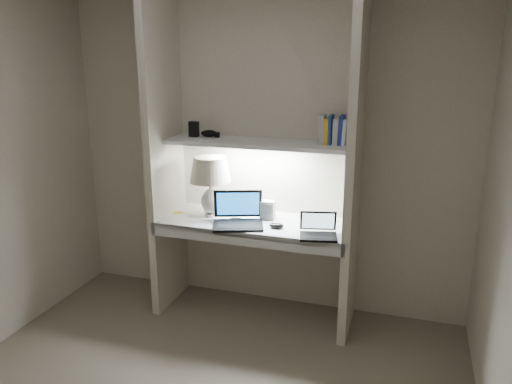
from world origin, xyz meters
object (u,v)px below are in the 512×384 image
at_px(laptop_netbook, 318,231).
at_px(book_row, 333,130).
at_px(table_lamp, 210,177).
at_px(laptop_main, 238,217).
at_px(speaker, 268,210).

height_order(laptop_netbook, book_row, book_row).
bearing_deg(table_lamp, book_row, 7.88).
bearing_deg(laptop_netbook, book_row, 73.13).
bearing_deg(book_row, laptop_netbook, -94.20).
distance_m(laptop_main, speaker, 0.25).
xyz_separation_m(table_lamp, book_row, (0.91, 0.13, 0.38)).
xyz_separation_m(laptop_main, speaker, (0.18, 0.18, 0.02)).
height_order(laptop_main, book_row, book_row).
xyz_separation_m(laptop_netbook, book_row, (0.02, 0.32, 0.65)).
height_order(laptop_main, speaker, laptop_main).
xyz_separation_m(table_lamp, speaker, (0.45, 0.05, -0.24)).
height_order(speaker, book_row, book_row).
bearing_deg(book_row, table_lamp, -172.12).
relative_size(speaker, book_row, 0.70).
xyz_separation_m(laptop_main, book_row, (0.64, 0.25, 0.64)).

